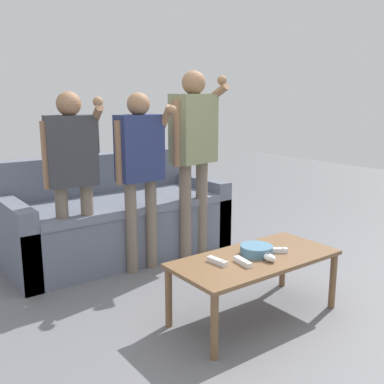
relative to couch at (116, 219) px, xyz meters
name	(u,v)px	position (x,y,z in m)	size (l,w,h in m)	color
ground_plane	(252,311)	(0.19, -1.55, -0.31)	(12.00, 12.00, 0.00)	slate
couch	(116,219)	(0.00, 0.00, 0.00)	(1.91, 0.88, 0.86)	slate
coffee_table	(255,264)	(0.15, -1.60, 0.05)	(1.08, 0.50, 0.40)	brown
snack_bowl	(256,250)	(0.19, -1.58, 0.13)	(0.21, 0.21, 0.06)	teal
game_remote_nunchuk	(270,258)	(0.17, -1.71, 0.12)	(0.06, 0.09, 0.05)	white
player_left	(72,165)	(-0.52, -0.38, 0.59)	(0.42, 0.33, 1.42)	#756656
player_center	(140,161)	(-0.02, -0.49, 0.58)	(0.42, 0.32, 1.41)	#756656
player_right	(194,143)	(0.51, -0.48, 0.69)	(0.49, 0.31, 1.59)	#756656
game_remote_wand_near	(275,250)	(0.31, -1.62, 0.11)	(0.15, 0.12, 0.03)	white
game_remote_wand_far	(243,262)	(0.01, -1.65, 0.11)	(0.06, 0.15, 0.03)	white
game_remote_wand_spare	(217,261)	(-0.11, -1.55, 0.11)	(0.05, 0.15, 0.03)	white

